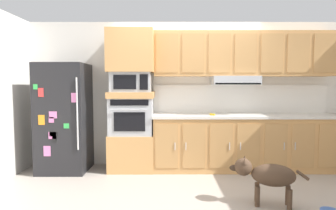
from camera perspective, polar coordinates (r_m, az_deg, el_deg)
name	(u,v)px	position (r m, az deg, el deg)	size (l,w,h in m)	color
ground_plane	(193,184)	(4.23, 4.93, -15.55)	(9.60, 9.60, 0.00)	#9E9389
back_kitchen_wall	(188,94)	(5.09, 3.98, 2.19)	(6.20, 0.12, 2.50)	silver
refrigerator	(65,117)	(4.98, -19.82, -2.37)	(0.76, 0.73, 1.76)	black
oven_base_cabinet	(133,151)	(4.89, -7.01, -9.17)	(0.74, 0.62, 0.60)	tan
built_in_oven	(133,116)	(4.78, -7.08, -2.16)	(0.70, 0.62, 0.60)	#A8AAAF
appliance_mid_shelf	(132,95)	(4.76, -7.11, 2.03)	(0.74, 0.62, 0.10)	tan
microwave	(132,82)	(4.75, -7.14, 4.56)	(0.64, 0.54, 0.32)	#A8AAAF
appliance_upper_cabinet	(132,52)	(4.78, -7.19, 10.56)	(0.74, 0.62, 0.68)	tan
lower_cabinet_run	(244,143)	(4.98, 15.01, -7.39)	(2.99, 0.63, 0.88)	tan
countertop_slab	(245,116)	(4.91, 15.10, -2.11)	(3.03, 0.64, 0.04)	beige
backsplash_panel	(241,99)	(5.17, 14.34, 1.21)	(3.03, 0.02, 0.50)	white
upper_cabinet_with_hood	(243,56)	(5.02, 14.86, 9.49)	(2.99, 0.48, 0.88)	tan
screwdriver	(214,114)	(4.71, 9.12, -1.87)	(0.17, 0.17, 0.03)	yellow
dog	(268,175)	(3.64, 19.30, -13.04)	(0.88, 0.39, 0.56)	#473323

